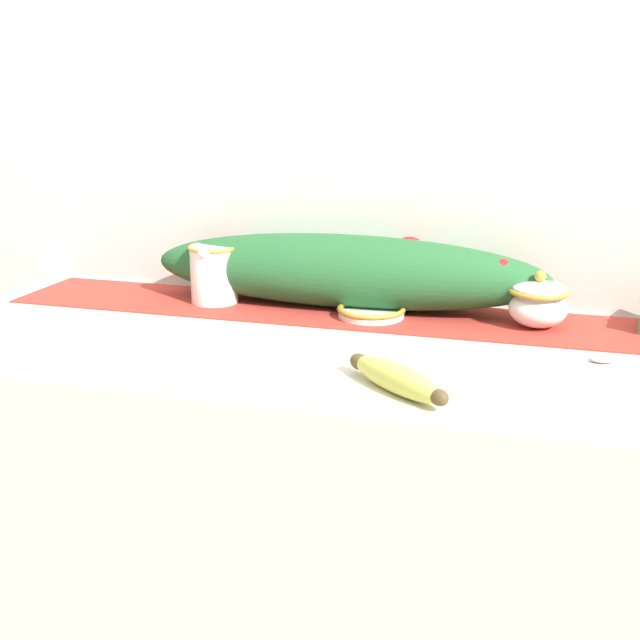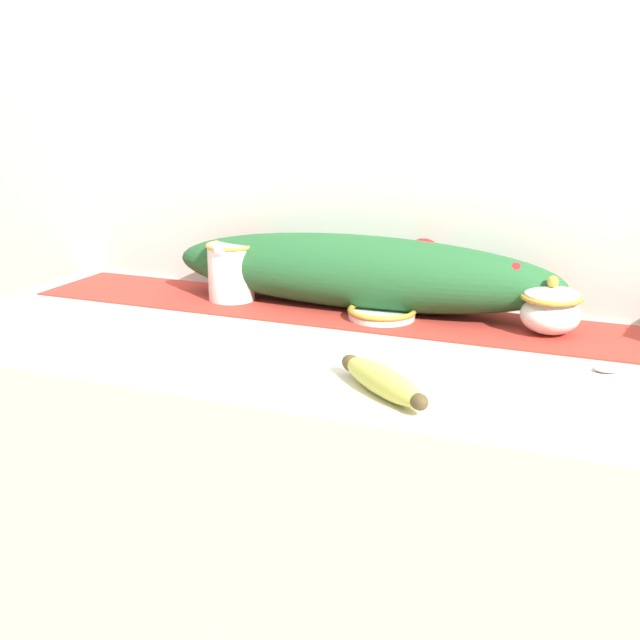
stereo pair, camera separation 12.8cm
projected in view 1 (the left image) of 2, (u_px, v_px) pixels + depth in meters
countertop at (312, 579)px, 1.47m from camera, size 1.41×0.60×0.91m
back_wall at (359, 153)px, 1.56m from camera, size 2.21×0.04×2.40m
table_runner at (340, 312)px, 1.51m from camera, size 1.30×0.22×0.00m
cream_pitcher at (214, 272)px, 1.56m from camera, size 0.10×0.12×0.12m
sugar_bowl at (538, 303)px, 1.40m from camera, size 0.10×0.10×0.10m
small_dish at (371, 311)px, 1.47m from camera, size 0.13×0.13×0.02m
banana at (396, 378)px, 1.11m from camera, size 0.17×0.15×0.04m
spoon at (592, 359)px, 1.24m from camera, size 0.18×0.03×0.01m
poinsettia_garland at (345, 270)px, 1.52m from camera, size 0.77×0.15×0.14m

